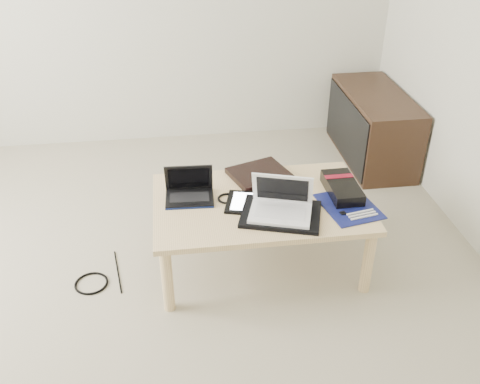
{
  "coord_description": "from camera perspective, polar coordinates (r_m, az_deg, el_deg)",
  "views": [
    {
      "loc": [
        0.34,
        -1.93,
        1.9
      ],
      "look_at": [
        0.65,
        0.35,
        0.46
      ],
      "focal_mm": 40.0,
      "sensor_mm": 36.0,
      "label": 1
    }
  ],
  "objects": [
    {
      "name": "ground",
      "position": [
        2.73,
        -13.04,
        -13.17
      ],
      "size": [
        4.0,
        4.0,
        0.0
      ],
      "primitive_type": "plane",
      "color": "#AEA38D",
      "rests_on": "ground"
    },
    {
      "name": "coffee_table",
      "position": [
        2.78,
        2.17,
        -1.79
      ],
      "size": [
        1.1,
        0.7,
        0.4
      ],
      "color": "#E4C389",
      "rests_on": "ground"
    },
    {
      "name": "media_cabinet",
      "position": [
        4.02,
        13.9,
        6.81
      ],
      "size": [
        0.41,
        0.9,
        0.5
      ],
      "color": "#3C2618",
      "rests_on": "ground"
    },
    {
      "name": "book",
      "position": [
        2.97,
        2.04,
        1.94
      ],
      "size": [
        0.37,
        0.34,
        0.03
      ],
      "color": "black",
      "rests_on": "coffee_table"
    },
    {
      "name": "netbook",
      "position": [
        2.78,
        -5.43,
        0.06
      ],
      "size": [
        0.26,
        0.19,
        0.18
      ],
      "color": "black",
      "rests_on": "coffee_table"
    },
    {
      "name": "tablet",
      "position": [
        2.73,
        1.48,
        -1.19
      ],
      "size": [
        0.32,
        0.27,
        0.02
      ],
      "color": "black",
      "rests_on": "coffee_table"
    },
    {
      "name": "remote",
      "position": [
        2.87,
        3.86,
        0.62
      ],
      "size": [
        0.05,
        0.22,
        0.02
      ],
      "color": "silver",
      "rests_on": "coffee_table"
    },
    {
      "name": "neoprene_sleeve",
      "position": [
        2.64,
        4.38,
        -2.37
      ],
      "size": [
        0.45,
        0.38,
        0.02
      ],
      "primitive_type": "cube",
      "rotation": [
        0.0,
        0.0,
        -0.3
      ],
      "color": "black",
      "rests_on": "coffee_table"
    },
    {
      "name": "white_laptop",
      "position": [
        2.62,
        4.39,
        -1.39
      ],
      "size": [
        0.35,
        0.29,
        0.2
      ],
      "color": "white",
      "rests_on": "neoprene_sleeve"
    },
    {
      "name": "motherboard",
      "position": [
        2.76,
        11.58,
        -1.48
      ],
      "size": [
        0.31,
        0.36,
        0.01
      ],
      "color": "#0B154B",
      "rests_on": "coffee_table"
    },
    {
      "name": "gpu_box",
      "position": [
        2.85,
        10.83,
        0.43
      ],
      "size": [
        0.16,
        0.31,
        0.07
      ],
      "color": "black",
      "rests_on": "coffee_table"
    },
    {
      "name": "cable_coil",
      "position": [
        2.77,
        -1.39,
        -0.7
      ],
      "size": [
        0.11,
        0.11,
        0.01
      ],
      "primitive_type": "torus",
      "rotation": [
        0.0,
        0.0,
        0.15
      ],
      "color": "black",
      "rests_on": "coffee_table"
    },
    {
      "name": "floor_cable_coil",
      "position": [
        2.95,
        -15.58,
        -9.37
      ],
      "size": [
        0.22,
        0.22,
        0.01
      ],
      "primitive_type": "torus",
      "rotation": [
        0.0,
        0.0,
        -0.28
      ],
      "color": "black",
      "rests_on": "ground"
    },
    {
      "name": "floor_cable_trail",
      "position": [
        2.99,
        -12.9,
        -8.25
      ],
      "size": [
        0.06,
        0.35,
        0.01
      ],
      "primitive_type": "cylinder",
      "rotation": [
        1.57,
        0.0,
        0.16
      ],
      "color": "black",
      "rests_on": "ground"
    }
  ]
}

